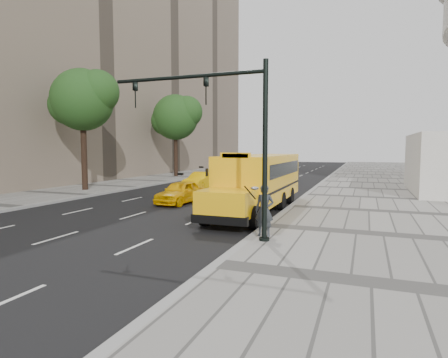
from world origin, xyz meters
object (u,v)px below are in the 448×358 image
(tree_c, at_px, (176,117))
(pedestrian, at_px, (264,210))
(tree_b, at_px, (83,99))
(traffic_signal, at_px, (227,128))
(school_bus, at_px, (260,178))
(taxi_far, at_px, (201,181))
(taxi_near, at_px, (181,192))

(tree_c, relative_size, pedestrian, 4.90)
(tree_c, xyz_separation_m, pedestrian, (16.83, -24.80, -5.76))
(tree_b, distance_m, traffic_signal, 19.08)
(pedestrian, bearing_deg, school_bus, 106.85)
(school_bus, bearing_deg, tree_c, 129.04)
(school_bus, bearing_deg, taxi_far, 131.40)
(pedestrian, bearing_deg, taxi_far, 122.18)
(taxi_near, bearing_deg, pedestrian, -40.96)
(school_bus, relative_size, taxi_far, 2.71)
(tree_b, height_order, tree_c, tree_c)
(tree_c, xyz_separation_m, school_bus, (14.90, -18.38, -5.11))
(school_bus, relative_size, taxi_near, 2.83)
(tree_b, distance_m, pedestrian, 20.43)
(tree_b, xyz_separation_m, traffic_signal, (15.60, -10.57, -2.98))
(taxi_far, bearing_deg, tree_c, 129.55)
(tree_b, bearing_deg, school_bus, -13.16)
(pedestrian, bearing_deg, traffic_signal, -151.80)
(taxi_far, bearing_deg, taxi_near, -72.51)
(tree_b, relative_size, pedestrian, 4.90)
(taxi_far, bearing_deg, school_bus, -46.07)
(taxi_far, bearing_deg, pedestrian, -55.42)
(school_bus, distance_m, traffic_signal, 7.49)
(tree_c, bearing_deg, taxi_near, -61.34)
(tree_c, height_order, pedestrian, tree_c)
(school_bus, height_order, taxi_near, school_bus)
(tree_c, bearing_deg, traffic_signal, -58.51)
(traffic_signal, bearing_deg, taxi_near, 127.40)
(tree_b, relative_size, school_bus, 0.81)
(traffic_signal, bearing_deg, pedestrian, 28.07)
(tree_c, height_order, taxi_far, tree_c)
(traffic_signal, bearing_deg, tree_c, 121.49)
(school_bus, xyz_separation_m, pedestrian, (1.93, -6.42, -0.66))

